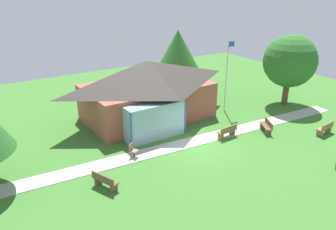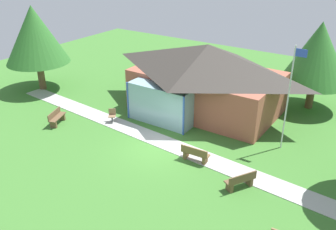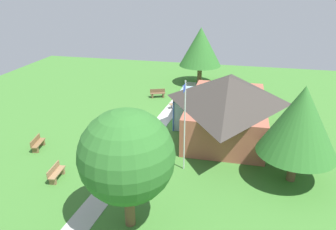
% 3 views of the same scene
% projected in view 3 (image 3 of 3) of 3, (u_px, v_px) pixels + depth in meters
% --- Properties ---
extents(ground_plane, '(44.00, 44.00, 0.00)m').
position_uv_depth(ground_plane, '(148.00, 127.00, 26.03)').
color(ground_plane, '#3D752D').
extents(pavilion, '(10.18, 7.31, 4.45)m').
position_uv_depth(pavilion, '(225.00, 104.00, 24.31)').
color(pavilion, '#A35642').
rests_on(pavilion, ground_plane).
extents(footpath, '(25.69, 3.23, 0.03)m').
position_uv_depth(footpath, '(157.00, 127.00, 25.87)').
color(footpath, '#ADADA8').
rests_on(footpath, ground_plane).
extents(flagpole, '(0.64, 0.08, 5.75)m').
position_uv_depth(flagpole, '(185.00, 123.00, 18.97)').
color(flagpole, silver).
rests_on(flagpole, ground_plane).
extents(bench_mid_right, '(1.13, 1.52, 0.84)m').
position_uv_depth(bench_mid_right, '(115.00, 152.00, 21.34)').
color(bench_mid_right, brown).
rests_on(bench_mid_right, ground_plane).
extents(bench_mid_left, '(0.96, 1.56, 0.84)m').
position_uv_depth(bench_mid_left, '(158.00, 94.00, 32.36)').
color(bench_mid_left, brown).
rests_on(bench_mid_left, ground_plane).
extents(bench_front_right, '(1.55, 0.70, 0.84)m').
position_uv_depth(bench_front_right, '(38.00, 144.00, 22.47)').
color(bench_front_right, brown).
rests_on(bench_front_right, ground_plane).
extents(bench_rear_near_path, '(1.52, 0.52, 0.84)m').
position_uv_depth(bench_rear_near_path, '(140.00, 135.00, 23.77)').
color(bench_rear_near_path, brown).
rests_on(bench_rear_near_path, ground_plane).
extents(bench_lawn_far_right, '(1.53, 0.56, 0.84)m').
position_uv_depth(bench_lawn_far_right, '(56.00, 173.00, 19.05)').
color(bench_lawn_far_right, olive).
rests_on(bench_lawn_far_right, ground_plane).
extents(patio_chair_west, '(0.61, 0.61, 0.86)m').
position_uv_depth(patio_chair_west, '(172.00, 104.00, 29.49)').
color(patio_chair_west, '#8C6B4C').
rests_on(patio_chair_west, ground_plane).
extents(tree_east_hedge, '(4.35, 4.35, 5.94)m').
position_uv_depth(tree_east_hedge, '(127.00, 157.00, 14.23)').
color(tree_east_hedge, brown).
rests_on(tree_east_hedge, ground_plane).
extents(tree_behind_pavilion_right, '(4.44, 4.44, 5.83)m').
position_uv_depth(tree_behind_pavilion_right, '(301.00, 121.00, 17.65)').
color(tree_behind_pavilion_right, brown).
rests_on(tree_behind_pavilion_right, ground_plane).
extents(tree_west_hedge, '(4.61, 4.61, 6.27)m').
position_uv_depth(tree_west_hedge, '(201.00, 47.00, 35.23)').
color(tree_west_hedge, brown).
rests_on(tree_west_hedge, ground_plane).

